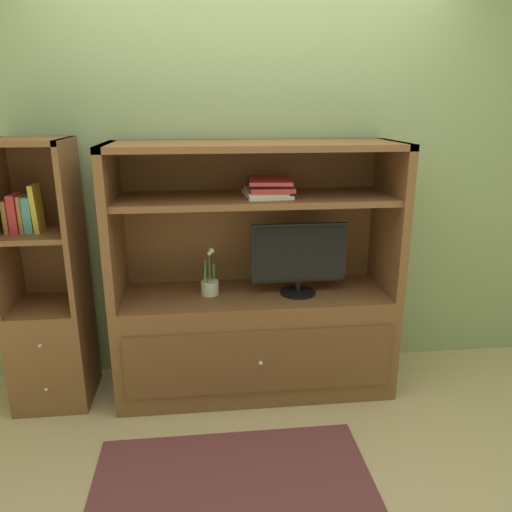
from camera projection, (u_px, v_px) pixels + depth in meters
name	position (u px, v px, depth m)	size (l,w,h in m)	color
ground_plane	(263.00, 422.00, 2.79)	(8.00, 8.00, 0.00)	tan
painted_rear_wall	(249.00, 160.00, 3.09)	(6.00, 0.10, 2.80)	#8C9E6B
area_rug	(235.00, 506.00, 2.20)	(1.34, 1.03, 0.01)	brown
media_console	(255.00, 314.00, 3.03)	(1.67, 0.57, 1.53)	brown
tv_monitor	(299.00, 257.00, 2.91)	(0.57, 0.22, 0.44)	black
potted_plant	(210.00, 286.00, 2.94)	(0.11, 0.11, 0.31)	beige
magazine_stack	(269.00, 188.00, 2.80)	(0.29, 0.34, 0.10)	silver
bookshelf_tall	(50.00, 317.00, 2.89)	(0.43, 0.44, 1.56)	brown
upright_book_row	(24.00, 213.00, 2.69)	(0.18, 0.15, 0.26)	#A56638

